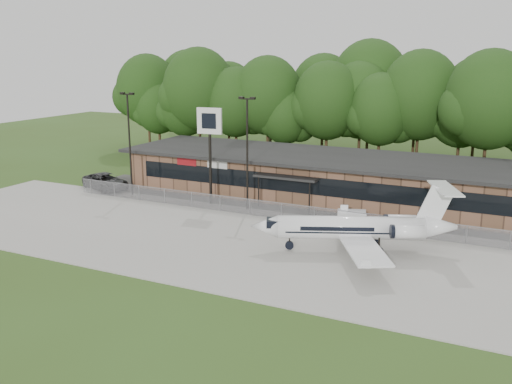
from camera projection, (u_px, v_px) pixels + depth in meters
The scene contains 11 objects.
ground at pixel (200, 284), 35.35m from camera, with size 160.00×160.00×0.00m, color #364D1B.
apron at pixel (256, 245), 42.33m from camera, with size 64.00×18.00×0.08m, color #9E9B93.
parking_lot at pixel (311, 208), 52.38m from camera, with size 50.00×9.00×0.06m, color #383835.
terminal at pixel (327, 176), 55.75m from camera, with size 41.00×11.65×4.30m.
fence at pixel (292, 213), 48.27m from camera, with size 46.00×0.04×1.52m.
treeline at pixel (376, 106), 70.26m from camera, with size 72.00×12.00×15.00m, color #133711, non-canonical shape.
light_pole_left at pixel (129, 136), 55.98m from camera, with size 1.55×0.30×10.23m.
light_pole_mid at pixel (247, 145), 50.47m from camera, with size 1.55×0.30×10.23m.
business_jet at pixel (358, 228), 40.57m from camera, with size 14.42×12.87×4.97m.
suv at pixel (106, 182), 59.59m from camera, with size 2.79×6.04×1.68m, color #2C2C2F.
pole_sign at pixel (210, 131), 52.19m from camera, with size 2.40×0.57×9.09m.
Camera 1 is at (17.55, -28.14, 13.95)m, focal length 40.00 mm.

